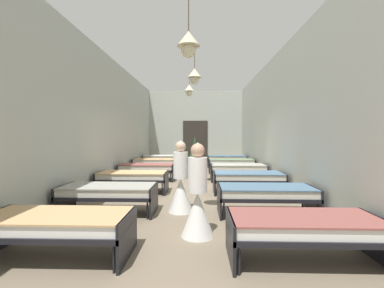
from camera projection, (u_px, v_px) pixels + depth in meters
ground_plane at (191, 187)px, 8.07m from camera, size 5.89×14.02×0.10m
room_shell at (192, 122)px, 9.21m from camera, size 5.69×13.62×4.13m
bed_left_row_0 at (57, 224)px, 3.36m from camera, size 1.90×0.84×0.57m
bed_right_row_0 at (304, 227)px, 3.26m from camera, size 1.90×0.84×0.57m
bed_left_row_1 at (109, 192)px, 5.25m from camera, size 1.90×0.84×0.57m
bed_right_row_1 at (266, 193)px, 5.15m from camera, size 1.90×0.84×0.57m
bed_left_row_2 at (133, 177)px, 7.15m from camera, size 1.90×0.84×0.57m
bed_right_row_2 at (248, 177)px, 7.05m from camera, size 1.90×0.84×0.57m
bed_left_row_3 at (147, 168)px, 9.05m from camera, size 1.90×0.84×0.57m
bed_right_row_3 at (238, 168)px, 8.95m from camera, size 1.90×0.84×0.57m
bed_left_row_4 at (156, 162)px, 10.95m from camera, size 1.90×0.84×0.57m
bed_right_row_4 at (231, 162)px, 10.85m from camera, size 1.90×0.84×0.57m
bed_left_row_5 at (163, 158)px, 12.85m from camera, size 1.90×0.84×0.57m
bed_right_row_5 at (227, 158)px, 12.75m from camera, size 1.90×0.84×0.57m
nurse_near_aisle at (198, 203)px, 4.06m from camera, size 0.52×0.52×1.49m
nurse_mid_aisle at (181, 186)px, 5.36m from camera, size 0.52×0.52×1.49m
potted_plant at (195, 151)px, 12.16m from camera, size 0.46×0.46×1.51m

